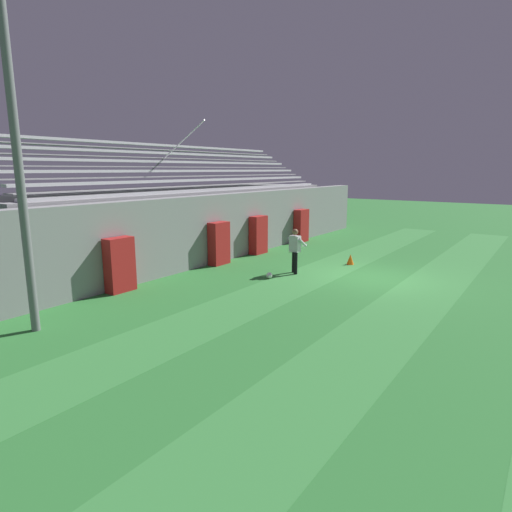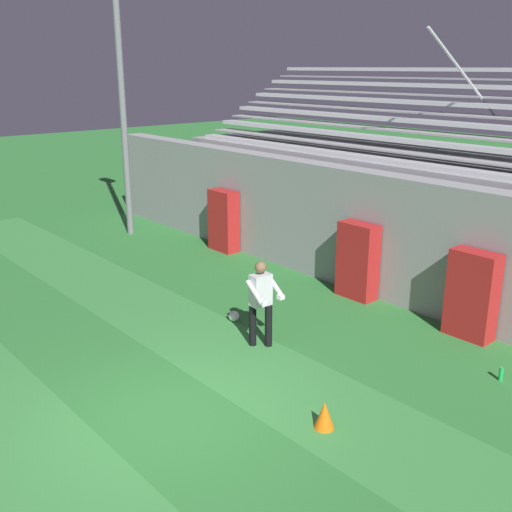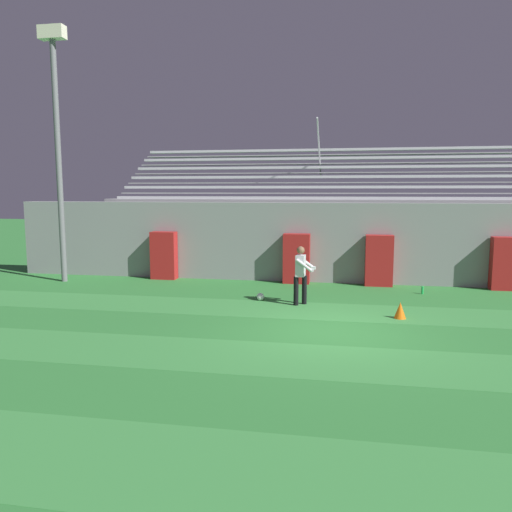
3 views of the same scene
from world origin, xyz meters
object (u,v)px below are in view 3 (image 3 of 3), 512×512
water_bottle (422,290)px  padding_pillar_gate_right (379,261)px  padding_pillar_far_right (506,264)px  goalkeeper (301,272)px  soccer_ball (260,297)px  floodlight_pole (57,125)px  padding_pillar_gate_left (297,259)px  padding_pillar_far_left (164,255)px  traffic_cone (400,310)px

water_bottle → padding_pillar_gate_right: bearing=137.9°
padding_pillar_far_right → water_bottle: (-2.74, -1.15, -0.75)m
padding_pillar_far_right → goalkeeper: padding_pillar_far_right is taller
padding_pillar_gate_right → goalkeeper: bearing=-125.5°
padding_pillar_far_right → soccer_ball: padding_pillar_far_right is taller
padding_pillar_far_right → floodlight_pole: (-15.01, -1.11, 4.58)m
soccer_ball → water_bottle: size_ratio=0.92×
padding_pillar_gate_left → padding_pillar_gate_right: same height
padding_pillar_far_left → goalkeeper: size_ratio=1.04×
padding_pillar_gate_right → padding_pillar_far_left: 7.66m
padding_pillar_far_left → floodlight_pole: bearing=-161.7°
padding_pillar_gate_left → soccer_ball: (-0.77, -2.96, -0.76)m
padding_pillar_far_right → goalkeeper: (-6.37, -3.30, 0.09)m
padding_pillar_gate_right → padding_pillar_far_right: 4.01m
soccer_ball → traffic_cone: 4.10m
soccer_ball → traffic_cone: bearing=-20.5°
padding_pillar_far_right → water_bottle: 3.06m
padding_pillar_gate_right → padding_pillar_far_right: size_ratio=1.00×
goalkeeper → soccer_ball: goalkeeper is taller
floodlight_pole → traffic_cone: bearing=-16.3°
padding_pillar_far_left → padding_pillar_far_right: bearing=0.0°
soccer_ball → traffic_cone: traffic_cone is taller
goalkeeper → water_bottle: goalkeeper is taller
padding_pillar_far_left → soccer_ball: padding_pillar_far_left is taller
padding_pillar_gate_left → padding_pillar_far_right: same height
floodlight_pole → soccer_ball: size_ratio=39.59×
padding_pillar_gate_left → floodlight_pole: 9.46m
padding_pillar_gate_left → padding_pillar_gate_right: bearing=0.0°
water_bottle → floodlight_pole: bearing=179.8°
padding_pillar_far_right → padding_pillar_gate_right: bearing=180.0°
padding_pillar_far_right → water_bottle: bearing=-157.2°
padding_pillar_gate_right → floodlight_pole: 11.97m
soccer_ball → goalkeeper: bearing=-15.5°
padding_pillar_gate_right → padding_pillar_far_right: (4.01, 0.00, 0.00)m
goalkeeper → traffic_cone: 2.94m
padding_pillar_far_right → floodlight_pole: bearing=-175.8°
padding_pillar_gate_left → padding_pillar_gate_right: size_ratio=1.00×
padding_pillar_gate_right → water_bottle: size_ratio=7.22×
padding_pillar_gate_left → padding_pillar_far_left: 4.86m
padding_pillar_far_left → traffic_cone: bearing=-29.1°
water_bottle → padding_pillar_far_right: bearing=22.8°
padding_pillar_far_left → soccer_ball: 5.10m
padding_pillar_far_left → traffic_cone: 9.08m
padding_pillar_gate_right → goalkeeper: (-2.35, -3.30, 0.09)m
padding_pillar_far_left → traffic_cone: (7.92, -4.40, -0.66)m
soccer_ball → water_bottle: 5.18m
padding_pillar_far_left → water_bottle: bearing=-7.4°
goalkeeper → water_bottle: 4.30m
padding_pillar_gate_right → goalkeeper: padding_pillar_gate_right is taller
padding_pillar_gate_left → padding_pillar_far_right: bearing=0.0°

